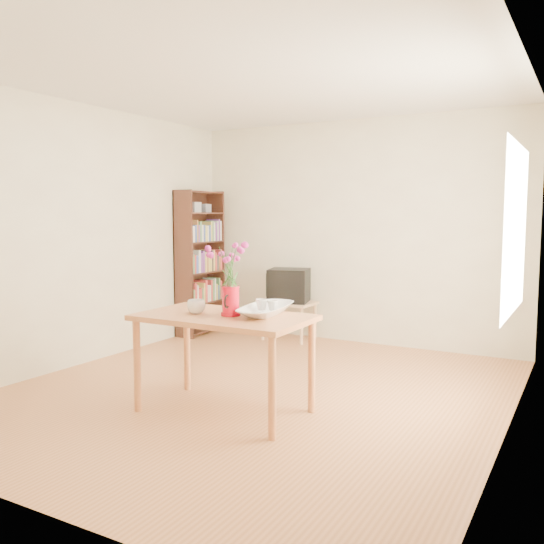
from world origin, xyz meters
The scene contains 11 objects.
room centered at (0.03, 0.00, 1.30)m, with size 4.50×4.50×4.50m.
table centered at (0.05, -0.54, 0.66)m, with size 1.30×0.75×0.75m.
tv_stand centered at (-0.70, 1.97, 0.39)m, with size 0.60×0.45×0.46m.
bookshelf centered at (-1.85, 1.75, 0.84)m, with size 0.28×0.70×1.80m.
pitcher centered at (0.11, -0.53, 0.85)m, with size 0.15×0.22×0.23m.
flowers centered at (0.11, -0.53, 1.15)m, with size 0.26×0.26×0.36m, color #E235AB, non-canonical shape.
mug centered at (-0.16, -0.60, 0.80)m, with size 0.14×0.14×0.11m, color white.
bowl centered at (0.33, -0.38, 0.96)m, with size 0.45×0.45×0.42m, color white.
teacup_a centered at (0.29, -0.38, 0.92)m, with size 0.08×0.08×0.07m, color white.
teacup_b centered at (0.37, -0.36, 0.92)m, with size 0.07×0.07×0.07m, color white.
television centered at (-0.70, 1.98, 0.66)m, with size 0.55×0.53×0.40m.
Camera 1 is at (2.46, -4.10, 1.51)m, focal length 38.00 mm.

